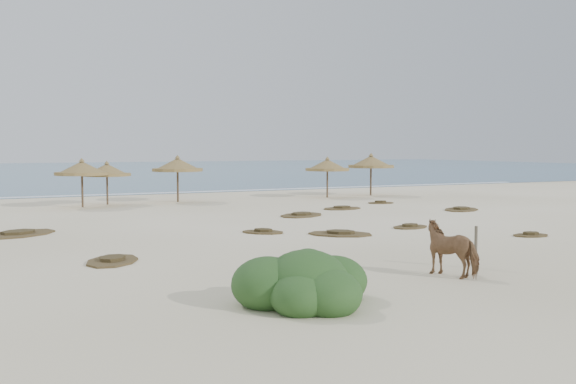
# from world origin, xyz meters

# --- Properties ---
(ground) EXTENTS (160.00, 160.00, 0.00)m
(ground) POSITION_xyz_m (0.00, 0.00, 0.00)
(ground) COLOR #F9ECCD
(ground) RESTS_ON ground
(ocean) EXTENTS (200.00, 100.00, 0.01)m
(ocean) POSITION_xyz_m (0.00, 75.00, 0.00)
(ocean) COLOR #2C6486
(ocean) RESTS_ON ground
(foam_line) EXTENTS (70.00, 0.60, 0.01)m
(foam_line) POSITION_xyz_m (0.00, 26.00, 0.00)
(foam_line) COLOR white
(foam_line) RESTS_ON ground
(palapa_2) EXTENTS (3.81, 3.81, 2.73)m
(palapa_2) POSITION_xyz_m (-4.81, 17.03, 2.12)
(palapa_2) COLOR brown
(palapa_2) RESTS_ON ground
(palapa_3) EXTENTS (3.47, 3.47, 2.54)m
(palapa_3) POSITION_xyz_m (-3.27, 18.17, 1.97)
(palapa_3) COLOR brown
(palapa_3) RESTS_ON ground
(palapa_4) EXTENTS (3.17, 3.17, 2.85)m
(palapa_4) POSITION_xyz_m (0.92, 18.23, 2.21)
(palapa_4) COLOR brown
(palapa_4) RESTS_ON ground
(palapa_5) EXTENTS (3.43, 3.43, 2.71)m
(palapa_5) POSITION_xyz_m (10.75, 17.31, 2.10)
(palapa_5) COLOR brown
(palapa_5) RESTS_ON ground
(palapa_6) EXTENTS (3.18, 3.18, 2.93)m
(palapa_6) POSITION_xyz_m (14.28, 17.53, 2.27)
(palapa_6) COLOR brown
(palapa_6) RESTS_ON ground
(horse) EXTENTS (1.29, 1.83, 1.41)m
(horse) POSITION_xyz_m (1.13, -6.63, 0.70)
(horse) COLOR #9B6C46
(horse) RESTS_ON ground
(fence_post_near) EXTENTS (0.12, 0.12, 1.16)m
(fence_post_near) POSITION_xyz_m (2.36, -6.12, 0.58)
(fence_post_near) COLOR brown
(fence_post_near) RESTS_ON ground
(bush) EXTENTS (3.04, 2.67, 1.36)m
(bush) POSITION_xyz_m (-3.72, -7.78, 0.45)
(bush) COLOR #2D4F21
(bush) RESTS_ON ground
(scrub_1) EXTENTS (3.64, 3.39, 0.16)m
(scrub_1) POSITION_xyz_m (-8.60, 6.55, 0.05)
(scrub_1) COLOR brown
(scrub_1) RESTS_ON ground
(scrub_2) EXTENTS (1.96, 1.95, 0.16)m
(scrub_2) POSITION_xyz_m (-0.02, 3.06, 0.05)
(scrub_2) COLOR brown
(scrub_2) RESTS_ON ground
(scrub_3) EXTENTS (3.15, 2.83, 0.16)m
(scrub_3) POSITION_xyz_m (4.11, 7.93, 0.05)
(scrub_3) COLOR brown
(scrub_3) RESTS_ON ground
(scrub_4) EXTENTS (1.93, 1.49, 0.16)m
(scrub_4) POSITION_xyz_m (6.08, 1.90, 0.05)
(scrub_4) COLOR brown
(scrub_4) RESTS_ON ground
(scrub_5) EXTENTS (3.04, 2.81, 0.16)m
(scrub_5) POSITION_xyz_m (12.98, 6.81, 0.05)
(scrub_5) COLOR brown
(scrub_5) RESTS_ON ground
(scrub_7) EXTENTS (2.35, 1.64, 0.16)m
(scrub_7) POSITION_xyz_m (7.62, 10.05, 0.05)
(scrub_7) COLOR brown
(scrub_7) RESTS_ON ground
(scrub_9) EXTENTS (2.91, 2.77, 0.16)m
(scrub_9) POSITION_xyz_m (2.41, 1.31, 0.05)
(scrub_9) COLOR brown
(scrub_9) RESTS_ON ground
(scrub_10) EXTENTS (1.76, 1.33, 0.16)m
(scrub_10) POSITION_xyz_m (11.42, 12.04, 0.05)
(scrub_10) COLOR brown
(scrub_10) RESTS_ON ground
(scrub_11) EXTENTS (2.21, 2.56, 0.16)m
(scrub_11) POSITION_xyz_m (-6.45, -0.85, 0.05)
(scrub_11) COLOR brown
(scrub_11) RESTS_ON ground
(scrub_12) EXTENTS (1.52, 1.12, 0.16)m
(scrub_12) POSITION_xyz_m (8.63, -2.09, 0.05)
(scrub_12) COLOR brown
(scrub_12) RESTS_ON ground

